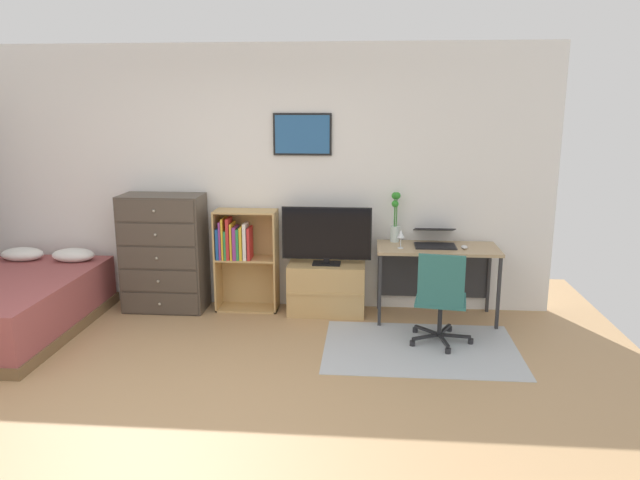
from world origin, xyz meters
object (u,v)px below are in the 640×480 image
office_chair (441,296)px  bamboo_vase (395,218)px  television (327,236)px  computer_mouse (464,247)px  bookshelf (241,252)px  bed (12,305)px  tv_stand (327,288)px  dresser (164,253)px  wine_glass (401,235)px  laptop (435,238)px  desk (436,259)px

office_chair → bamboo_vase: bearing=121.6°
television → computer_mouse: television is taller
bookshelf → computer_mouse: (2.23, -0.18, 0.14)m
bed → computer_mouse: 4.33m
tv_stand → office_chair: office_chair is taller
bed → dresser: size_ratio=1.64×
bed → wine_glass: (3.63, 0.62, 0.61)m
bed → dresser: (1.22, 0.77, 0.34)m
tv_stand → television: bearing=-90.0°
office_chair → tv_stand: bearing=152.4°
wine_glass → television: bearing=168.9°
tv_stand → office_chair: 1.33m
television → bamboo_vase: (0.68, 0.14, 0.16)m
bed → television: 3.05m
bed → laptop: bearing=10.5°
bed → dresser: bearing=31.4°
bed → tv_stand: (2.90, 0.78, -0.00)m
television → office_chair: bearing=-35.1°
tv_stand → bamboo_vase: bamboo_vase is taller
bed → bookshelf: 2.21m
tv_stand → office_chair: (1.06, -0.77, 0.20)m
laptop → computer_mouse: (0.27, -0.14, -0.05)m
office_chair → wine_glass: wine_glass is taller
desk → laptop: bearing=159.7°
office_chair → computer_mouse: bearing=74.4°
dresser → bed: bearing=-147.9°
television → wine_glass: size_ratio=4.99×
dresser → bookshelf: 0.80m
wine_glass → dresser: bearing=176.4°
wine_glass → laptop: bearing=26.6°
desk → bamboo_vase: (-0.41, 0.12, 0.38)m
bamboo_vase → bed: bearing=-166.0°
computer_mouse → wine_glass: (-0.62, -0.04, 0.12)m
tv_stand → bamboo_vase: bearing=9.4°
tv_stand → laptop: laptop is taller
desk → wine_glass: bearing=-156.0°
tv_stand → desk: 1.15m
television → wine_glass: television is taller
television → desk: size_ratio=0.76×
bamboo_vase → wine_glass: bearing=-80.5°
television → dresser: bearing=179.8°
laptop → wine_glass: 0.39m
bookshelf → television: bearing=-4.6°
bookshelf → computer_mouse: 2.24m
computer_mouse → bamboo_vase: (-0.66, 0.24, 0.23)m
bookshelf → bamboo_vase: size_ratio=2.07×
office_chair → bed: bearing=-171.5°
office_chair → television: bearing=153.2°
bed → laptop: size_ratio=4.60×
tv_stand → television: (0.00, -0.02, 0.56)m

